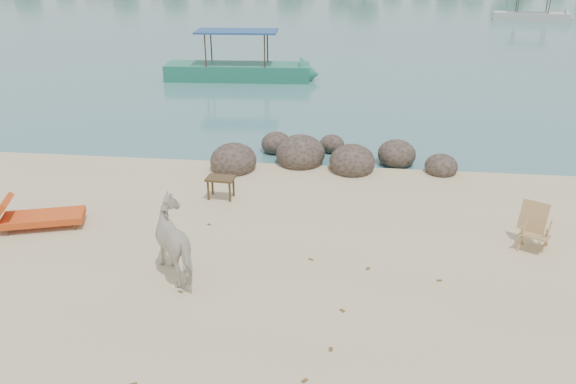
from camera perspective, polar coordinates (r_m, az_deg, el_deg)
name	(u,v)px	position (r m, az deg, el deg)	size (l,w,h in m)	color
boulders	(318,157)	(15.13, 3.10, 3.53)	(6.43, 2.96, 1.00)	#2D251E
cow	(180,242)	(10.11, -10.96, -5.01)	(0.71, 1.56, 1.31)	beige
side_table	(221,189)	(13.10, -6.82, 0.30)	(0.64, 0.41, 0.52)	#362715
lounge_chair	(43,215)	(12.76, -23.66, -2.12)	(2.03, 0.71, 0.61)	red
deck_chair	(536,230)	(11.81, 23.86, -3.57)	(0.55, 0.61, 0.87)	tan
boat_near	(237,39)	(25.02, -5.23, 15.23)	(7.03, 1.58, 3.41)	#207258
dead_leaves	(275,294)	(9.72, -1.28, -10.34)	(5.61, 4.87, 0.00)	brown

